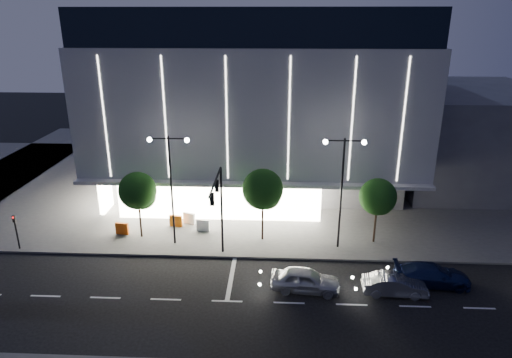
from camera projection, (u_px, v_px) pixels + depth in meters
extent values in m
plane|color=black|center=(200.00, 287.00, 30.94)|extent=(160.00, 160.00, 0.00)
cube|color=#474747|center=(276.00, 172.00, 53.24)|extent=(70.00, 40.00, 0.15)
cube|color=#4C4C51|center=(259.00, 156.00, 52.68)|extent=(28.00, 21.00, 4.00)
cube|color=#97979C|center=(258.00, 94.00, 48.25)|extent=(30.00, 25.00, 11.00)
cube|color=black|center=(258.00, 25.00, 45.88)|extent=(29.40, 24.50, 3.00)
cube|color=white|center=(219.00, 200.00, 40.32)|extent=(18.00, 0.40, 3.60)
cube|color=white|center=(118.00, 178.00, 45.78)|extent=(0.40, 10.00, 3.60)
cube|color=#97979C|center=(252.00, 182.00, 38.53)|extent=(30.00, 2.00, 0.30)
cube|color=white|center=(252.00, 120.00, 36.49)|extent=(24.00, 0.06, 10.00)
cube|color=#4C4C51|center=(465.00, 134.00, 50.63)|extent=(16.00, 20.00, 10.00)
cylinder|color=black|center=(222.00, 212.00, 34.22)|extent=(0.18, 0.18, 7.00)
cylinder|color=black|center=(215.00, 181.00, 30.31)|extent=(0.14, 5.80, 0.14)
cube|color=black|center=(217.00, 186.00, 31.17)|extent=(0.28, 0.18, 0.85)
cube|color=black|center=(212.00, 199.00, 28.91)|extent=(0.28, 0.18, 0.85)
sphere|color=#FF0C0C|center=(215.00, 182.00, 31.07)|extent=(0.14, 0.14, 0.14)
cylinder|color=black|center=(172.00, 193.00, 35.19)|extent=(0.16, 0.16, 9.00)
cylinder|color=black|center=(159.00, 138.00, 33.76)|extent=(1.40, 0.10, 0.10)
cylinder|color=black|center=(177.00, 139.00, 33.70)|extent=(1.40, 0.10, 0.10)
sphere|color=white|center=(150.00, 140.00, 33.82)|extent=(0.36, 0.36, 0.36)
sphere|color=white|center=(187.00, 140.00, 33.70)|extent=(0.36, 0.36, 0.36)
cylinder|color=black|center=(341.00, 196.00, 34.61)|extent=(0.16, 0.16, 9.00)
cylinder|color=black|center=(335.00, 141.00, 33.18)|extent=(1.40, 0.10, 0.10)
cylinder|color=black|center=(355.00, 141.00, 33.11)|extent=(1.40, 0.10, 0.10)
sphere|color=white|center=(325.00, 142.00, 33.24)|extent=(0.36, 0.36, 0.36)
sphere|color=white|center=(364.00, 142.00, 33.12)|extent=(0.36, 0.36, 0.36)
cylinder|color=black|center=(17.00, 233.00, 35.33)|extent=(0.12, 0.12, 3.00)
cube|color=black|center=(14.00, 219.00, 34.92)|extent=(0.22, 0.16, 0.55)
sphere|color=#FF0C0C|center=(13.00, 218.00, 34.77)|extent=(0.10, 0.10, 0.10)
cylinder|color=black|center=(140.00, 217.00, 37.15)|extent=(0.16, 0.16, 3.78)
sphere|color=#19380F|center=(138.00, 191.00, 36.36)|extent=(3.02, 3.02, 3.02)
sphere|color=#19380F|center=(143.00, 196.00, 36.72)|extent=(2.16, 2.16, 2.16)
sphere|color=#19380F|center=(134.00, 195.00, 36.34)|extent=(1.94, 1.94, 1.94)
cylinder|color=black|center=(263.00, 218.00, 36.65)|extent=(0.16, 0.16, 4.06)
sphere|color=#19380F|center=(263.00, 189.00, 35.81)|extent=(3.25, 3.25, 3.25)
sphere|color=#19380F|center=(266.00, 195.00, 36.18)|extent=(2.32, 2.32, 2.32)
sphere|color=#19380F|center=(259.00, 194.00, 35.79)|extent=(2.09, 2.09, 2.09)
cylinder|color=black|center=(375.00, 223.00, 36.32)|extent=(0.16, 0.16, 3.64)
sphere|color=#19380F|center=(378.00, 197.00, 35.56)|extent=(2.91, 2.91, 2.91)
sphere|color=#19380F|center=(380.00, 202.00, 35.91)|extent=(2.08, 2.08, 2.08)
sphere|color=#19380F|center=(375.00, 201.00, 35.54)|extent=(1.87, 1.87, 1.87)
imported|color=#B2B5BA|center=(306.00, 280.00, 30.36)|extent=(4.82, 2.36, 1.58)
imported|color=#929599|center=(395.00, 285.00, 29.99)|extent=(4.26, 1.62, 1.39)
imported|color=#131D47|center=(432.00, 275.00, 31.04)|extent=(5.20, 2.34, 1.48)
cube|color=#DB4E0C|center=(122.00, 229.00, 37.97)|extent=(1.12, 0.41, 1.00)
cube|color=white|center=(203.00, 225.00, 38.56)|extent=(1.12, 0.40, 1.00)
cube|color=#D45C0B|center=(176.00, 221.00, 39.39)|extent=(1.13, 0.43, 1.00)
cube|color=silver|center=(189.00, 218.00, 39.91)|extent=(1.12, 0.63, 1.00)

